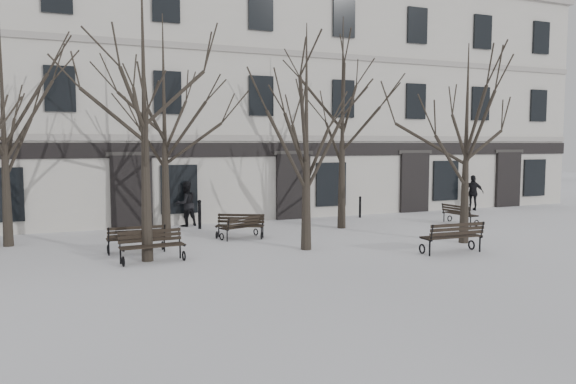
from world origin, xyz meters
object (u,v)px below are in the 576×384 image
tree_2 (306,110)px  bench_4 (243,226)px  tree_1 (144,77)px  bench_5 (459,213)px  tree_3 (467,119)px  bench_1 (136,238)px  bench_0 (152,245)px  bench_2 (453,236)px  bench_3 (240,225)px

tree_2 → bench_4: size_ratio=4.17×
tree_1 → bench_5: size_ratio=5.01×
tree_1 → bench_4: tree_1 is taller
tree_3 → bench_1: size_ratio=3.78×
tree_3 → bench_1: tree_3 is taller
bench_5 → tree_2: bearing=103.9°
bench_0 → tree_1: bearing=113.6°
tree_2 → bench_5: bearing=17.4°
tree_2 → bench_2: size_ratio=3.57×
tree_3 → bench_3: bearing=149.6°
bench_0 → bench_2: bearing=-19.5°
bench_2 → bench_5: size_ratio=1.19×
tree_3 → bench_0: 10.97m
tree_1 → bench_3: size_ratio=4.75×
tree_1 → bench_0: tree_1 is taller
tree_3 → bench_1: (-10.50, 2.53, -3.69)m
bench_0 → bench_4: bench_0 is taller
bench_1 → bench_4: bearing=-161.6°
tree_1 → bench_1: 4.92m
bench_2 → bench_3: (-5.12, 5.26, -0.07)m
bench_1 → bench_5: (13.32, 1.06, -0.03)m
bench_3 → tree_1: bearing=-115.4°
tree_3 → bench_4: (-6.64, 3.75, -3.73)m
tree_1 → bench_4: 6.58m
tree_2 → tree_3: size_ratio=1.06×
bench_3 → bench_5: size_ratio=1.05×
tree_2 → bench_4: tree_2 is taller
bench_5 → bench_3: bearing=84.5°
tree_1 → tree_2: 5.00m
bench_1 → bench_3: 4.06m
bench_1 → bench_2: 9.73m
bench_4 → bench_3: bearing=-95.1°
bench_3 → bench_0: bearing=-112.8°
tree_1 → bench_5: bearing=10.2°
bench_4 → tree_1: bearing=15.0°
bench_1 → bench_3: bench_1 is taller
tree_1 → bench_0: 4.73m
bench_5 → bench_2: bearing=134.8°
bench_1 → bench_4: (3.86, 1.22, -0.04)m
tree_1 → tree_2: bearing=-2.5°
bench_0 → bench_3: bench_0 is taller
bench_0 → bench_3: 4.62m
bench_0 → bench_4: size_ratio=1.09×
bench_0 → bench_1: bench_0 is taller
tree_2 → bench_1: 6.59m
bench_3 → bench_4: bench_3 is taller
bench_2 → bench_4: bearing=-42.7°
bench_4 → bench_5: bench_5 is taller
tree_2 → bench_3: size_ratio=4.03×
tree_1 → bench_3: (3.70, 2.71, -4.75)m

